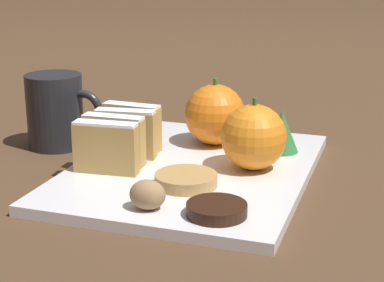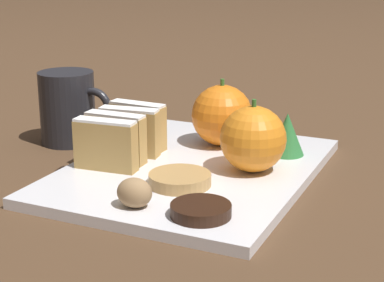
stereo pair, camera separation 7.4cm
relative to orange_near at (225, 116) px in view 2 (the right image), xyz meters
name	(u,v)px [view 2 (the right image)]	position (x,y,z in m)	size (l,w,h in m)	color
ground_plane	(192,175)	(0.00, -0.09, -0.05)	(6.00, 6.00, 0.00)	#513823
serving_platter	(192,170)	(0.00, -0.09, -0.04)	(0.27, 0.34, 0.01)	white
stollen_slice_front	(106,145)	(-0.09, -0.14, -0.01)	(0.07, 0.03, 0.06)	tan
stollen_slice_second	(116,138)	(-0.09, -0.11, -0.01)	(0.07, 0.02, 0.06)	tan
stollen_slice_third	(129,132)	(-0.09, -0.09, -0.01)	(0.07, 0.03, 0.06)	tan
stollen_slice_fourth	(138,125)	(-0.10, -0.06, -0.01)	(0.07, 0.02, 0.06)	tan
orange_near	(225,116)	(0.00, 0.00, 0.00)	(0.08, 0.08, 0.09)	orange
orange_far	(253,139)	(0.06, -0.08, 0.00)	(0.08, 0.08, 0.08)	orange
walnut	(132,192)	(-0.01, -0.23, -0.02)	(0.04, 0.03, 0.03)	#9E7A51
chocolate_cookie	(201,210)	(0.06, -0.22, -0.03)	(0.06, 0.06, 0.01)	black
gingerbread_cookie	(180,179)	(0.01, -0.15, -0.03)	(0.07, 0.07, 0.01)	tan
evergreen_sprig	(287,134)	(0.08, 0.00, -0.01)	(0.04, 0.04, 0.05)	#2D7538
coffee_mug	(69,108)	(-0.21, -0.04, 0.00)	(0.11, 0.07, 0.10)	#232328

